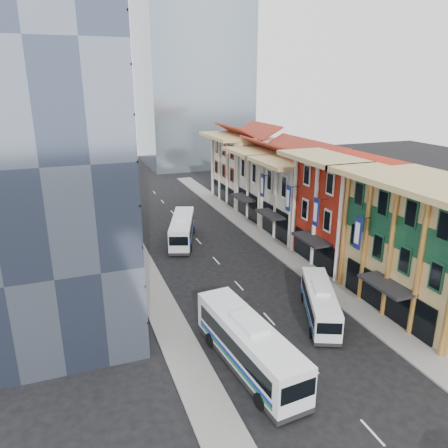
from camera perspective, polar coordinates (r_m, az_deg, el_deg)
name	(u,v)px	position (r m, az deg, el deg)	size (l,w,h in m)	color
ground	(318,373)	(33.92, 12.19, -18.46)	(200.00, 200.00, 0.00)	black
sidewalk_right	(281,251)	(54.39, 7.47, -3.47)	(3.00, 90.00, 0.15)	slate
sidewalk_left	(144,271)	(49.26, -10.43, -6.01)	(3.00, 90.00, 0.15)	slate
shophouse_tan	(429,247)	(42.78, 25.15, -2.74)	(8.00, 14.00, 12.00)	tan
shophouse_red	(347,211)	(51.31, 15.79, 1.64)	(8.00, 10.00, 12.00)	#AC2513
shophouse_cream_near	(304,199)	(59.18, 10.37, 3.20)	(8.00, 9.00, 10.00)	beige
shophouse_cream_mid	(273,185)	(66.81, 6.46, 5.10)	(8.00, 9.00, 10.00)	beige
shophouse_cream_far	(246,169)	(76.01, 2.90, 7.17)	(8.00, 12.00, 11.00)	beige
office_tower	(43,141)	(41.79, -22.54, 9.94)	(12.00, 26.00, 30.00)	#3E4963
office_block_far	(61,178)	(65.77, -20.47, 5.64)	(10.00, 18.00, 14.00)	gray
bus_left_near	(249,344)	(32.66, 3.23, -15.39)	(2.88, 12.29, 3.94)	white
bus_left_far	(182,229)	(56.83, -5.49, -0.61)	(2.59, 11.07, 3.55)	white
bus_right	(320,302)	(39.81, 12.41, -9.92)	(2.26, 9.63, 3.09)	white
sedan_left	(290,371)	(32.48, 8.62, -18.48)	(1.75, 4.32, 1.47)	silver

